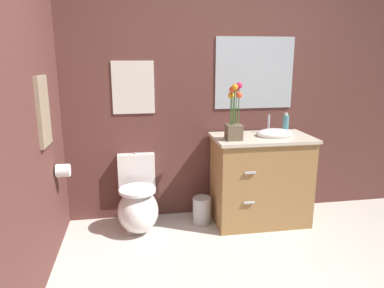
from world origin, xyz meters
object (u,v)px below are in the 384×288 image
(vanity_cabinet, at_px, (261,178))
(wall_poster, at_px, (133,88))
(soap_bottle, at_px, (286,125))
(wall_mirror, at_px, (255,73))
(hanging_towel, at_px, (43,111))
(flower_vase, at_px, (234,119))
(toilet, at_px, (138,205))
(toilet_paper_roll, at_px, (63,171))
(trash_bin, at_px, (202,210))

(vanity_cabinet, relative_size, wall_poster, 2.10)
(soap_bottle, relative_size, wall_mirror, 0.26)
(wall_mirror, height_order, hanging_towel, wall_mirror)
(vanity_cabinet, xyz_separation_m, wall_poster, (-1.20, 0.29, 0.88))
(flower_vase, distance_m, wall_poster, 1.00)
(vanity_cabinet, bearing_deg, toilet, 178.74)
(toilet, bearing_deg, toilet_paper_roll, -162.16)
(trash_bin, bearing_deg, soap_bottle, 1.06)
(soap_bottle, height_order, wall_poster, wall_poster)
(vanity_cabinet, height_order, toilet_paper_roll, vanity_cabinet)
(soap_bottle, bearing_deg, wall_mirror, 135.30)
(trash_bin, xyz_separation_m, wall_poster, (-0.62, 0.26, 1.19))
(vanity_cabinet, height_order, wall_mirror, wall_mirror)
(trash_bin, xyz_separation_m, hanging_towel, (-1.29, -0.43, 1.08))
(hanging_towel, height_order, toilet_paper_roll, hanging_towel)
(toilet_paper_roll, bearing_deg, hanging_towel, -103.27)
(vanity_cabinet, distance_m, toilet_paper_roll, 1.83)
(toilet, height_order, wall_mirror, wall_mirror)
(toilet_paper_roll, bearing_deg, wall_mirror, 14.39)
(trash_bin, relative_size, hanging_towel, 0.52)
(soap_bottle, relative_size, hanging_towel, 0.41)
(toilet, xyz_separation_m, soap_bottle, (1.45, 0.02, 0.72))
(trash_bin, distance_m, toilet_paper_roll, 1.36)
(toilet, distance_m, hanging_towel, 1.25)
(flower_vase, xyz_separation_m, toilet_paper_roll, (-1.50, -0.08, -0.38))
(toilet, distance_m, toilet_paper_roll, 0.78)
(vanity_cabinet, bearing_deg, trash_bin, 176.89)
(vanity_cabinet, xyz_separation_m, trash_bin, (-0.58, 0.03, -0.31))
(soap_bottle, height_order, trash_bin, soap_bottle)
(vanity_cabinet, distance_m, hanging_towel, 2.06)
(wall_poster, relative_size, toilet_paper_roll, 4.54)
(hanging_towel, distance_m, toilet_paper_roll, 0.59)
(flower_vase, height_order, toilet_paper_roll, flower_vase)
(soap_bottle, bearing_deg, toilet, -179.19)
(toilet, bearing_deg, trash_bin, 0.47)
(flower_vase, xyz_separation_m, trash_bin, (-0.27, 0.12, -0.93))
(soap_bottle, bearing_deg, vanity_cabinet, -169.27)
(wall_poster, bearing_deg, vanity_cabinet, -13.76)
(soap_bottle, relative_size, trash_bin, 0.78)
(trash_bin, xyz_separation_m, wall_mirror, (0.58, 0.26, 1.31))
(toilet, xyz_separation_m, wall_mirror, (1.20, 0.27, 1.21))
(wall_poster, height_order, toilet_paper_roll, wall_poster)
(wall_mirror, height_order, toilet_paper_roll, wall_mirror)
(trash_bin, distance_m, wall_poster, 1.36)
(flower_vase, distance_m, toilet_paper_roll, 1.55)
(hanging_towel, bearing_deg, wall_mirror, 20.51)
(flower_vase, relative_size, soap_bottle, 2.46)
(vanity_cabinet, height_order, trash_bin, vanity_cabinet)
(vanity_cabinet, distance_m, trash_bin, 0.66)
(vanity_cabinet, relative_size, soap_bottle, 4.98)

